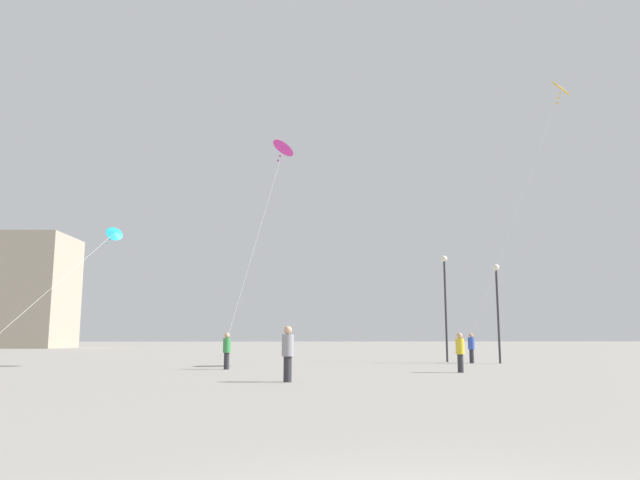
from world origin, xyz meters
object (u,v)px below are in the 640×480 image
person_in_green (227,349)px  kite_magenta_diamond (284,148)px  kite_cyan_diamond (113,234)px  building_left_hall (3,291)px  person_in_blue (471,347)px  person_in_yellow (460,351)px  lamppost_east (497,297)px  person_in_grey (288,351)px  lamppost_west (445,292)px  kite_amber_delta (560,93)px

person_in_green → kite_magenta_diamond: kite_magenta_diamond is taller
person_in_green → kite_cyan_diamond: (-8.01, 9.23, 6.67)m
person_in_green → building_left_hall: size_ratio=0.10×
person_in_blue → person_in_yellow: 8.86m
kite_magenta_diamond → lamppost_east: size_ratio=1.88×
building_left_hall → kite_magenta_diamond: bearing=-52.8°
person_in_yellow → kite_cyan_diamond: kite_cyan_diamond is taller
person_in_blue → person_in_grey: bearing=138.9°
person_in_yellow → kite_cyan_diamond: size_ratio=0.15×
lamppost_west → person_in_grey: bearing=-121.2°
kite_cyan_diamond → building_left_hall: 46.49m
kite_cyan_diamond → kite_magenta_diamond: bearing=-34.0°
kite_magenta_diamond → kite_amber_delta: bearing=-2.5°
person_in_grey → person_in_blue: (9.81, 13.16, -0.09)m
kite_amber_delta → lamppost_east: 11.14m
person_in_green → lamppost_east: size_ratio=0.30×
person_in_grey → person_in_blue: bearing=90.3°
lamppost_east → kite_cyan_diamond: bearing=169.6°
person_in_green → person_in_blue: (12.60, 5.65, 0.01)m
person_in_green → person_in_grey: 8.01m
person_in_green → kite_magenta_diamond: 10.52m
kite_amber_delta → building_left_hall: (-49.34, 46.94, -6.95)m
lamppost_west → person_in_blue: bearing=-55.8°
person_in_grey → lamppost_west: (8.83, 14.60, 2.97)m
person_in_green → kite_cyan_diamond: bearing=-120.9°
person_in_green → lamppost_east: lamppost_east is taller
person_in_blue → person_in_yellow: size_ratio=1.01×
kite_amber_delta → lamppost_east: bearing=124.9°
building_left_hall → lamppost_west: size_ratio=2.63×
person_in_grey → kite_amber_delta: size_ratio=0.14×
kite_cyan_diamond → kite_magenta_diamond: (10.39, -7.01, 3.33)m
kite_amber_delta → lamppost_east: size_ratio=2.45×
kite_magenta_diamond → lamppost_west: kite_magenta_diamond is taller
lamppost_east → person_in_green: bearing=-159.6°
person_in_green → person_in_blue: person_in_blue is taller
person_in_blue → building_left_hall: bearing=42.2°
kite_cyan_diamond → lamppost_west: 20.07m
person_in_yellow → building_left_hall: 66.88m
person_in_grey → building_left_hall: 66.66m
building_left_hall → lamppost_east: (46.83, -43.33, -3.28)m
kite_cyan_diamond → kite_magenta_diamond: size_ratio=1.08×
kite_magenta_diamond → lamppost_west: size_ratio=1.66×
person_in_green → person_in_grey: bearing=38.5°
person_in_grey → kite_amber_delta: 20.87m
person_in_grey → kite_magenta_diamond: size_ratio=0.18×
person_in_blue → building_left_hall: size_ratio=0.10×
person_in_blue → person_in_yellow: (-2.88, -8.37, -0.01)m
person_in_grey → person_in_yellow: bearing=71.6°
person_in_green → kite_amber_delta: kite_amber_delta is taller
person_in_blue → lamppost_east: bearing=-111.8°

